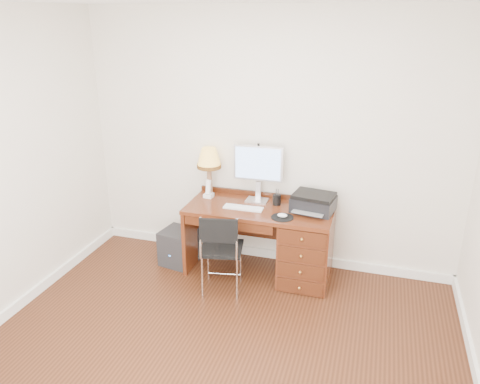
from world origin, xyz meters
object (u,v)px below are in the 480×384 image
(phone, at_px, (209,192))
(equipment_box, at_px, (178,247))
(monitor, at_px, (258,166))
(leg_lamp, at_px, (209,161))
(desk, at_px, (289,241))
(chair, at_px, (219,245))
(printer, at_px, (313,202))

(phone, height_order, equipment_box, phone)
(monitor, relative_size, phone, 3.04)
(equipment_box, bearing_deg, leg_lamp, 51.27)
(phone, xyz_separation_m, equipment_box, (-0.30, -0.19, -0.61))
(desk, xyz_separation_m, monitor, (-0.39, 0.19, 0.71))
(leg_lamp, bearing_deg, equipment_box, -139.00)
(chair, xyz_separation_m, equipment_box, (-0.63, 0.41, -0.32))
(monitor, bearing_deg, printer, -12.87)
(printer, distance_m, phone, 1.14)
(chair, bearing_deg, monitor, 62.54)
(desk, height_order, leg_lamp, leg_lamp)
(monitor, xyz_separation_m, printer, (0.61, -0.12, -0.29))
(monitor, xyz_separation_m, leg_lamp, (-0.54, -0.02, 0.02))
(leg_lamp, distance_m, chair, 0.97)
(chair, bearing_deg, printer, 23.73)
(monitor, height_order, printer, monitor)
(leg_lamp, distance_m, equipment_box, 1.02)
(desk, height_order, chair, chair)
(monitor, bearing_deg, leg_lamp, 179.98)
(desk, relative_size, phone, 7.66)
(desk, relative_size, equipment_box, 3.80)
(monitor, bearing_deg, phone, -173.47)
(leg_lamp, height_order, phone, leg_lamp)
(monitor, distance_m, equipment_box, 1.27)
(printer, relative_size, equipment_box, 1.15)
(desk, xyz_separation_m, equipment_box, (-1.22, -0.08, -0.22))
(desk, distance_m, phone, 1.01)
(monitor, relative_size, chair, 0.70)
(phone, bearing_deg, monitor, 13.12)
(chair, height_order, equipment_box, chair)
(printer, distance_m, leg_lamp, 1.19)
(desk, relative_size, printer, 3.31)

